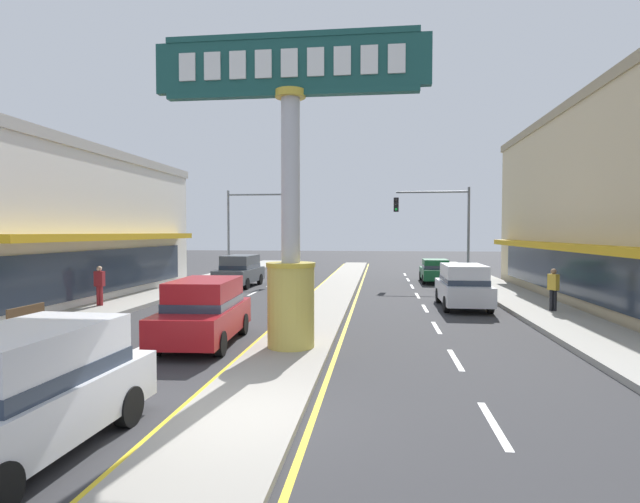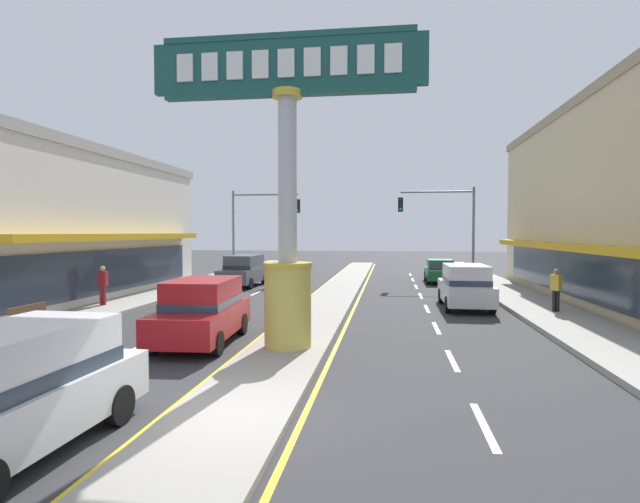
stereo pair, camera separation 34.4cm
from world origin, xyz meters
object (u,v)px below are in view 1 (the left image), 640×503
traffic_light_right_side (441,218)px  pedestrian_near_kerb (553,287)px  district_sign (291,192)px  storefront_left (24,225)px  suv_far_right_lane (240,270)px  suv_mid_left_lane (204,311)px  street_bench (22,319)px  traffic_light_left_side (253,219)px  pedestrian_far_side (100,283)px  suv_near_left_lane (463,285)px  suv_far_left_oncoming (23,392)px  sedan_near_right_lane (435,271)px

traffic_light_right_side → pedestrian_near_kerb: bearing=-76.5°
district_sign → storefront_left: bearing=148.7°
suv_far_right_lane → suv_mid_left_lane: bearing=-77.9°
district_sign → street_bench: district_sign is taller
traffic_light_left_side → pedestrian_far_side: bearing=-102.6°
traffic_light_right_side → street_bench: 24.36m
district_sign → suv_near_left_lane: district_sign is taller
district_sign → suv_far_right_lane: 17.48m
storefront_left → pedestrian_far_side: 6.38m
suv_mid_left_lane → suv_far_left_oncoming: size_ratio=1.01×
district_sign → traffic_light_right_side: district_sign is taller
traffic_light_left_side → pedestrian_near_kerb: traffic_light_left_side is taller
suv_mid_left_lane → pedestrian_far_side: (-6.70, 5.76, 0.15)m
traffic_light_right_side → pedestrian_near_kerb: traffic_light_right_side is taller
traffic_light_left_side → suv_mid_left_lane: bearing=-79.7°
district_sign → suv_mid_left_lane: (-2.74, 0.71, -3.41)m
traffic_light_right_side → traffic_light_left_side: bearing=176.2°
traffic_light_left_side → sedan_near_right_lane: bearing=-2.1°
suv_mid_left_lane → pedestrian_near_kerb: bearing=28.5°
storefront_left → suv_mid_left_lane: bearing=-34.5°
traffic_light_left_side → suv_far_left_oncoming: size_ratio=1.33×
traffic_light_right_side → suv_mid_left_lane: 21.15m
suv_mid_left_lane → pedestrian_far_side: size_ratio=2.80×
sedan_near_right_lane → suv_near_left_lane: suv_near_left_lane is taller
pedestrian_near_kerb → pedestrian_far_side: size_ratio=1.00×
sedan_near_right_lane → suv_mid_left_lane: bearing=-114.5°
traffic_light_left_side → suv_near_left_lane: (12.35, -11.59, -3.26)m
sedan_near_right_lane → suv_far_left_oncoming: suv_far_left_oncoming is taller
suv_far_right_lane → suv_far_left_oncoming: (3.30, -22.92, 0.00)m
suv_far_right_lane → suv_mid_left_lane: size_ratio=0.99×
traffic_light_left_side → traffic_light_right_side: size_ratio=1.00×
suv_near_left_lane → suv_mid_left_lane: same height
storefront_left → suv_mid_left_lane: 14.81m
district_sign → pedestrian_far_side: size_ratio=5.07×
district_sign → street_bench: (-8.42, 0.48, -3.75)m
street_bench → pedestrian_far_side: size_ratio=0.95×
traffic_light_left_side → traffic_light_right_side: (12.63, -0.83, 0.00)m
pedestrian_far_side → pedestrian_near_kerb: bearing=2.3°
district_sign → pedestrian_near_kerb: 12.20m
district_sign → sedan_near_right_lane: 21.14m
suv_mid_left_lane → pedestrian_near_kerb: size_ratio=2.80×
district_sign → pedestrian_near_kerb: district_sign is taller
traffic_light_right_side → pedestrian_far_side: size_ratio=3.69×
traffic_light_left_side → sedan_near_right_lane: 12.83m
pedestrian_near_kerb → sedan_near_right_lane: bearing=104.3°
traffic_light_left_side → district_sign: bearing=-72.8°
suv_far_left_oncoming → street_bench: (-5.69, 7.36, -0.34)m
traffic_light_left_side → suv_near_left_lane: bearing=-43.2°
district_sign → pedestrian_near_kerb: bearing=38.0°
suv_mid_left_lane → pedestrian_far_side: 8.83m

